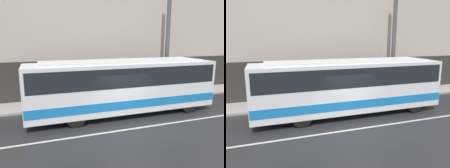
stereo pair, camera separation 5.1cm
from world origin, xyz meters
The scene contains 7 objects.
ground_plane centered at (0.00, 0.00, 0.00)m, with size 60.00×60.00×0.00m, color #262628.
sidewalk centered at (0.00, 5.20, 0.06)m, with size 60.00×2.39×0.13m.
building_facade centered at (0.00, 6.54, 6.62)m, with size 60.00×0.35×13.66m.
lane_stripe centered at (0.00, 0.00, 0.00)m, with size 54.00×0.14×0.01m.
transit_bus centered at (0.49, 2.24, 1.76)m, with size 10.72×2.51×3.11m.
utility_pole_near centered at (4.85, 4.60, 4.41)m, with size 0.29×0.29×8.56m.
pedestrian_waiting centered at (-0.10, 5.97, 0.86)m, with size 0.36×0.36×1.59m.
Camera 2 is at (-4.15, -9.03, 4.27)m, focal length 35.00 mm.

